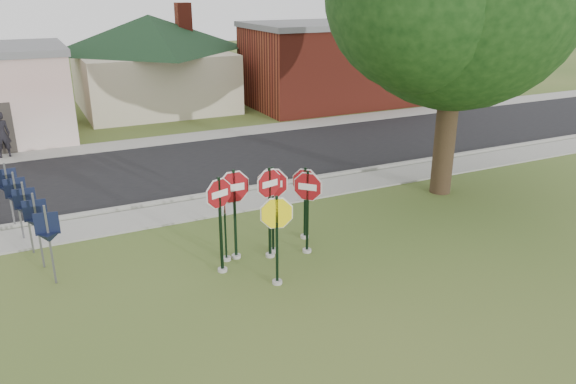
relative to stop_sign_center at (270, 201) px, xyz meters
name	(u,v)px	position (x,y,z in m)	size (l,w,h in m)	color
ground	(289,284)	(-0.20, -1.55, -1.57)	(120.00, 120.00, 0.00)	#3C5921
sidewalk_near	(214,207)	(-0.20, 3.95, -1.54)	(60.00, 1.60, 0.06)	#97978F
road	(177,168)	(-0.20, 8.45, -1.55)	(60.00, 7.00, 0.04)	black
sidewalk_far	(152,142)	(-0.20, 12.75, -1.54)	(60.00, 1.60, 0.06)	#97978F
curb	(205,196)	(-0.20, 4.95, -1.50)	(60.00, 0.20, 0.14)	#97978F
stop_sign_center	(270,201)	(0.00, 0.00, 0.00)	(1.00, 0.27, 2.55)	#A6A39B
stop_sign_yellow	(277,229)	(-0.43, -1.38, -0.15)	(1.02, 0.32, 2.35)	#A6A39B
stop_sign_left	(220,212)	(-1.41, -0.23, 0.02)	(0.97, 0.36, 2.58)	#A6A39B
stop_sign_right	(308,201)	(1.00, -0.19, -0.11)	(0.75, 0.78, 2.39)	#A6A39B
stop_sign_back_right	(273,198)	(0.19, 0.21, -0.03)	(0.96, 0.56, 2.49)	#A6A39B
stop_sign_back_left	(234,201)	(-0.83, 0.32, 0.02)	(1.17, 0.24, 2.54)	#A6A39B
stop_sign_far_right	(305,194)	(1.35, 0.63, -0.26)	(0.75, 0.73, 2.19)	#A6A39B
stop_sign_far_left	(225,213)	(-1.11, 0.31, -0.25)	(0.35, 0.97, 2.21)	#A6A39B
route_sign_row	(26,210)	(-5.60, 2.95, -0.35)	(1.43, 4.63, 2.00)	#59595E
building_house	(150,43)	(1.80, 20.45, 2.07)	(11.60, 11.60, 6.20)	#BEB197
building_brick	(335,63)	(11.80, 16.95, 0.83)	(10.20, 6.20, 4.75)	maroon
bg_tree_right	(400,1)	(21.80, 24.45, 4.01)	(5.60, 5.60, 8.40)	black
pedestrian	(1,134)	(-6.20, 12.91, -0.56)	(0.70, 0.46, 1.92)	black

